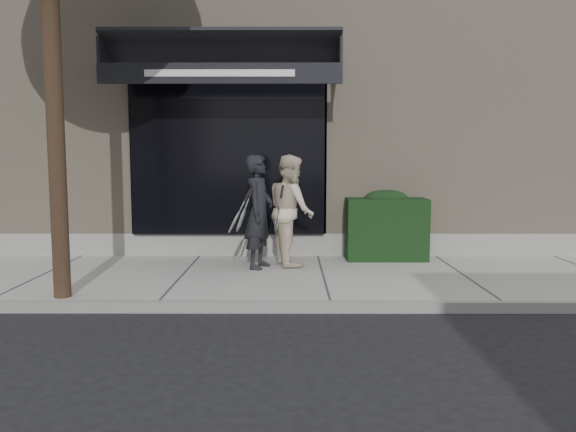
{
  "coord_description": "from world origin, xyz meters",
  "views": [
    {
      "loc": [
        -0.48,
        -7.88,
        1.79
      ],
      "look_at": [
        -0.5,
        0.6,
        0.9
      ],
      "focal_mm": 35.0,
      "sensor_mm": 36.0,
      "label": 1
    }
  ],
  "objects": [
    {
      "name": "ground",
      "position": [
        0.0,
        0.0,
        0.0
      ],
      "size": [
        80.0,
        80.0,
        0.0
      ],
      "primitive_type": "plane",
      "color": "black",
      "rests_on": "ground"
    },
    {
      "name": "curb",
      "position": [
        0.0,
        -1.55,
        0.07
      ],
      "size": [
        20.0,
        0.1,
        0.14
      ],
      "primitive_type": "cube",
      "color": "gray",
      "rests_on": "ground"
    },
    {
      "name": "pedestrian_back",
      "position": [
        -0.45,
        0.74,
        0.97
      ],
      "size": [
        0.85,
        0.98,
        1.71
      ],
      "color": "beige",
      "rests_on": "sidewalk"
    },
    {
      "name": "hedge",
      "position": [
        1.1,
        1.25,
        0.66
      ],
      "size": [
        1.3,
        0.7,
        1.14
      ],
      "color": "black",
      "rests_on": "sidewalk"
    },
    {
      "name": "pedestrian_front",
      "position": [
        -0.94,
        0.47,
        0.97
      ],
      "size": [
        0.72,
        0.84,
        1.7
      ],
      "color": "black",
      "rests_on": "sidewalk"
    },
    {
      "name": "building_facade",
      "position": [
        -0.01,
        4.96,
        2.74
      ],
      "size": [
        14.3,
        8.04,
        5.64
      ],
      "color": "tan",
      "rests_on": "ground"
    },
    {
      "name": "sidewalk",
      "position": [
        0.0,
        0.0,
        0.06
      ],
      "size": [
        20.0,
        3.0,
        0.12
      ],
      "primitive_type": "cube",
      "color": "#A1A09B",
      "rests_on": "ground"
    }
  ]
}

